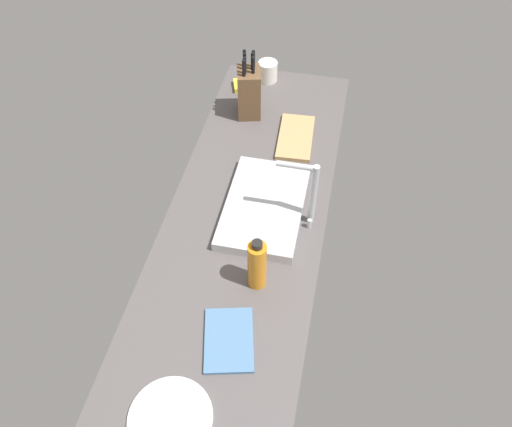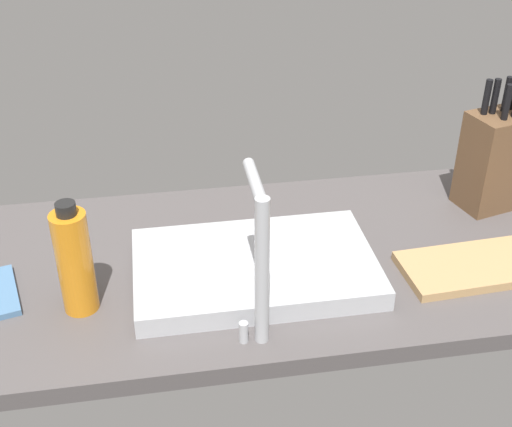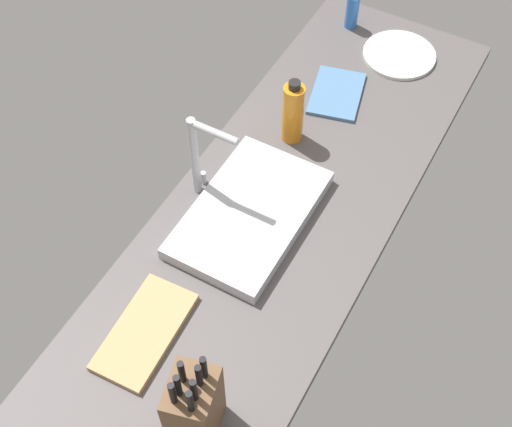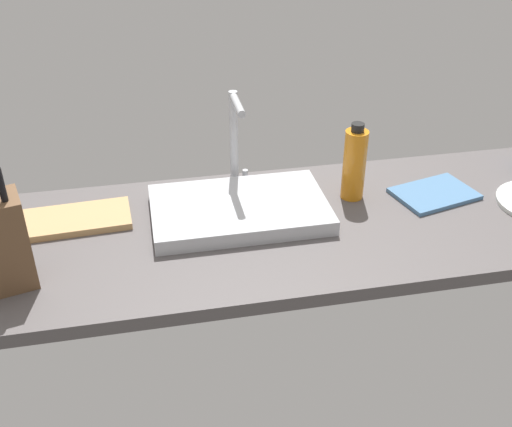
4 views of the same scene
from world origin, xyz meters
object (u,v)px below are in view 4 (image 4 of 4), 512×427
object	(u,v)px
sink_basin	(239,209)
dish_towel	(434,194)
cutting_board	(75,220)
faucet	(235,133)
water_bottle	(354,164)

from	to	relation	value
sink_basin	dish_towel	world-z (taller)	sink_basin
cutting_board	dish_towel	xyz separation A→B (cm)	(97.18, -5.24, -0.30)
faucet	sink_basin	bearing A→B (deg)	-96.79
cutting_board	dish_towel	distance (cm)	97.32
water_bottle	faucet	bearing A→B (deg)	158.29
dish_towel	faucet	bearing A→B (deg)	163.07
sink_basin	dish_towel	bearing A→B (deg)	-0.13
dish_towel	sink_basin	bearing A→B (deg)	179.87
faucet	dish_towel	world-z (taller)	faucet
faucet	water_bottle	size ratio (longest dim) A/B	1.27
sink_basin	dish_towel	distance (cm)	54.92
cutting_board	water_bottle	distance (cm)	75.07
faucet	cutting_board	world-z (taller)	faucet
sink_basin	cutting_board	world-z (taller)	sink_basin
cutting_board	dish_towel	world-z (taller)	cutting_board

